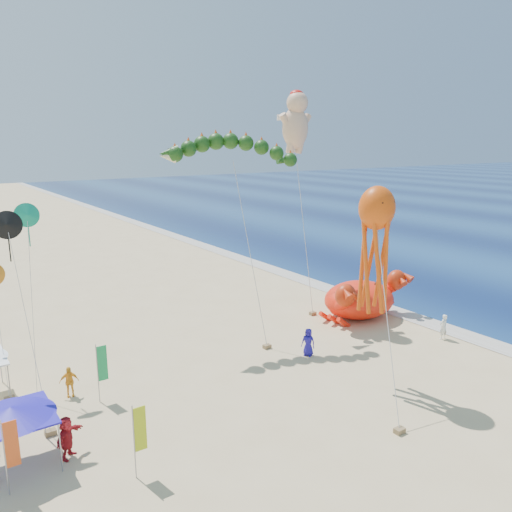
{
  "coord_description": "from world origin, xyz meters",
  "views": [
    {
      "loc": [
        -18.79,
        -22.1,
        13.22
      ],
      "look_at": [
        -2.0,
        2.0,
        6.5
      ],
      "focal_mm": 35.0,
      "sensor_mm": 36.0,
      "label": 1
    }
  ],
  "objects_px": {
    "cherub_kite": "(296,121)",
    "canopy_blue": "(11,413)",
    "octopus_kite": "(375,240)",
    "dragon_kite": "(231,154)",
    "crab_inflatable": "(360,298)"
  },
  "relations": [
    {
      "from": "cherub_kite",
      "to": "canopy_blue",
      "type": "xyz_separation_m",
      "value": [
        -22.35,
        -9.31,
        -12.36
      ]
    },
    {
      "from": "octopus_kite",
      "to": "dragon_kite",
      "type": "bearing_deg",
      "value": 101.34
    },
    {
      "from": "cherub_kite",
      "to": "canopy_blue",
      "type": "distance_m",
      "value": 27.18
    },
    {
      "from": "octopus_kite",
      "to": "canopy_blue",
      "type": "xyz_separation_m",
      "value": [
        -17.86,
        3.02,
        -5.69
      ]
    },
    {
      "from": "octopus_kite",
      "to": "cherub_kite",
      "type": "bearing_deg",
      "value": 69.99
    },
    {
      "from": "dragon_kite",
      "to": "canopy_blue",
      "type": "relative_size",
      "value": 3.86
    },
    {
      "from": "dragon_kite",
      "to": "cherub_kite",
      "type": "bearing_deg",
      "value": 12.12
    },
    {
      "from": "canopy_blue",
      "to": "cherub_kite",
      "type": "bearing_deg",
      "value": 22.62
    },
    {
      "from": "canopy_blue",
      "to": "dragon_kite",
      "type": "bearing_deg",
      "value": 26.68
    },
    {
      "from": "cherub_kite",
      "to": "canopy_blue",
      "type": "relative_size",
      "value": 4.87
    },
    {
      "from": "dragon_kite",
      "to": "octopus_kite",
      "type": "distance_m",
      "value": 11.92
    },
    {
      "from": "cherub_kite",
      "to": "octopus_kite",
      "type": "bearing_deg",
      "value": -110.01
    },
    {
      "from": "crab_inflatable",
      "to": "canopy_blue",
      "type": "xyz_separation_m",
      "value": [
        -25.23,
        -4.66,
        0.93
      ]
    },
    {
      "from": "octopus_kite",
      "to": "canopy_blue",
      "type": "bearing_deg",
      "value": 170.39
    },
    {
      "from": "crab_inflatable",
      "to": "dragon_kite",
      "type": "relative_size",
      "value": 0.58
    }
  ]
}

